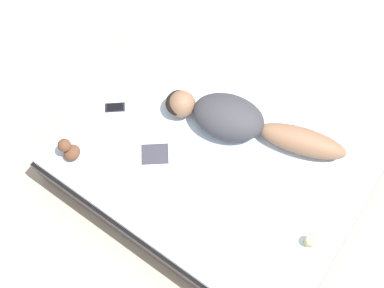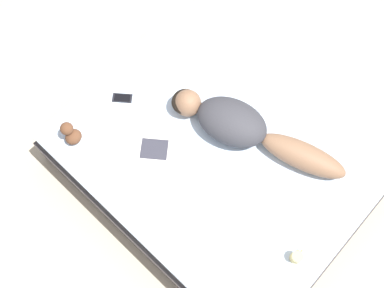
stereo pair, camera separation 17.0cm
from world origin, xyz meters
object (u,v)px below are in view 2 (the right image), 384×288
(person, at_px, (244,128))
(coffee_mug, at_px, (297,257))
(open_magazine, at_px, (152,164))
(cell_phone, at_px, (122,98))

(person, xyz_separation_m, coffee_mug, (-0.45, -0.85, -0.06))
(person, bearing_deg, coffee_mug, -133.98)
(person, height_order, open_magazine, person)
(open_magazine, height_order, cell_phone, same)
(open_magazine, relative_size, coffee_mug, 5.15)
(person, bearing_deg, open_magazine, 136.79)
(person, xyz_separation_m, cell_phone, (-0.40, 0.87, -0.10))
(person, xyz_separation_m, open_magazine, (-0.63, 0.32, -0.10))
(open_magazine, distance_m, cell_phone, 0.59)
(cell_phone, bearing_deg, coffee_mug, -129.93)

